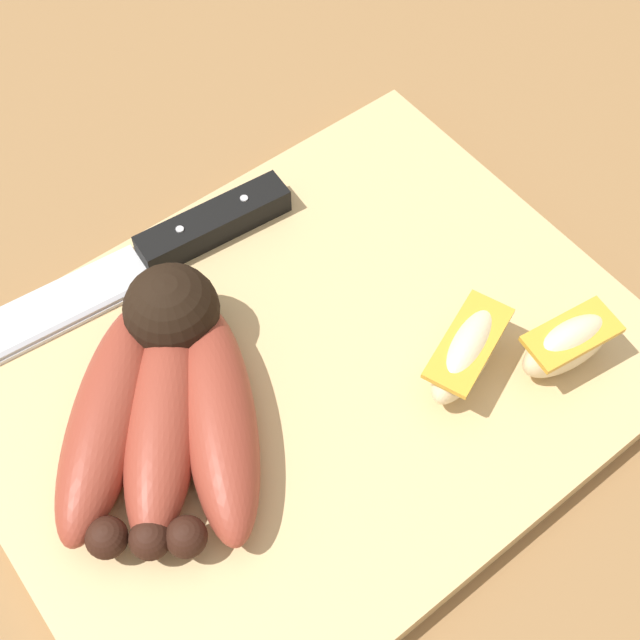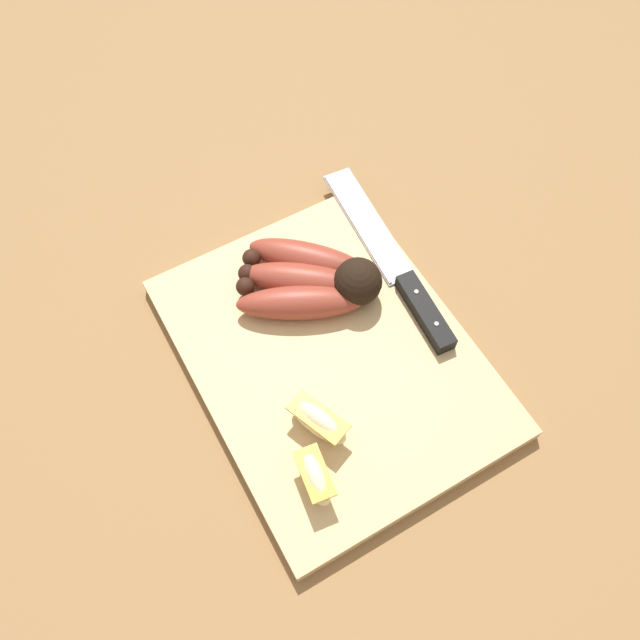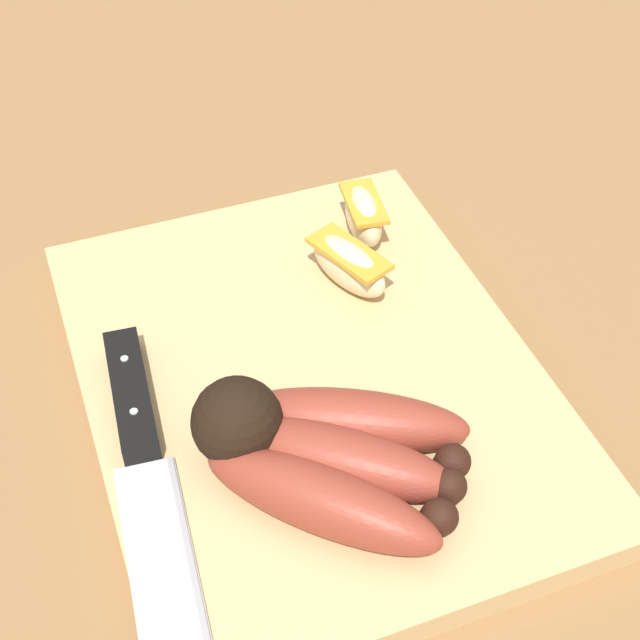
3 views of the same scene
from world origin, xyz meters
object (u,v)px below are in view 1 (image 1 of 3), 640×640
apple_wedge_near (466,353)px  apple_wedge_middle (567,345)px  chefs_knife (145,260)px  banana_bunch (165,399)px

apple_wedge_near → apple_wedge_middle: bearing=147.1°
chefs_knife → apple_wedge_middle: 0.25m
chefs_knife → apple_wedge_near: 0.20m
apple_wedge_middle → chefs_knife: bearing=-53.2°
banana_bunch → apple_wedge_middle: size_ratio=2.82×
apple_wedge_near → apple_wedge_middle: (-0.05, 0.03, 0.00)m
chefs_knife → apple_wedge_middle: size_ratio=4.63×
chefs_knife → apple_wedge_near: size_ratio=3.86×
apple_wedge_near → apple_wedge_middle: size_ratio=1.20×
apple_wedge_near → chefs_knife: bearing=-58.8°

